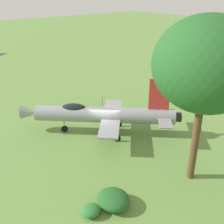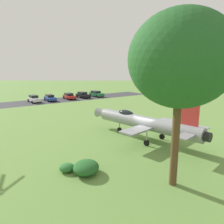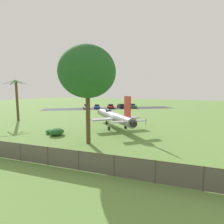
% 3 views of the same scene
% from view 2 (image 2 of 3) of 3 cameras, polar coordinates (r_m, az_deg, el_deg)
% --- Properties ---
extents(ground_plane, '(200.00, 200.00, 0.00)m').
position_cam_2_polar(ground_plane, '(23.60, 8.74, -7.29)').
color(ground_plane, '#668E42').
extents(parking_strip, '(40.65, 32.63, 0.00)m').
position_cam_2_polar(parking_strip, '(53.00, -11.64, 3.37)').
color(parking_strip, '#38383D').
rests_on(parking_strip, ground_plane).
extents(display_jet, '(11.87, 11.60, 5.35)m').
position_cam_2_polar(display_jet, '(23.24, 8.20, -2.62)').
color(display_jet, gray).
rests_on(display_jet, ground_plane).
extents(shade_tree, '(6.32, 6.63, 11.10)m').
position_cam_2_polar(shade_tree, '(13.69, 17.86, 13.09)').
color(shade_tree, brown).
rests_on(shade_tree, ground_plane).
extents(shrub_near_fence, '(1.91, 2.14, 0.95)m').
position_cam_2_polar(shrub_near_fence, '(16.35, -6.93, -14.49)').
color(shrub_near_fence, '#235B26').
rests_on(shrub_near_fence, ground_plane).
extents(shrub_by_tree, '(1.15, 1.11, 0.61)m').
position_cam_2_polar(shrub_by_tree, '(16.95, -12.00, -14.32)').
color(shrub_by_tree, '#2D7033').
rests_on(shrub_by_tree, ground_plane).
extents(info_plaque, '(0.50, 0.66, 1.14)m').
position_cam_2_polar(info_plaque, '(29.08, 14.96, -2.11)').
color(info_plaque, '#333333').
rests_on(info_plaque, ground_plane).
extents(parked_car_green, '(4.40, 4.92, 1.52)m').
position_cam_2_polar(parked_car_green, '(56.58, -4.22, 4.93)').
color(parked_car_green, '#1E6B3D').
rests_on(parked_car_green, ground_plane).
extents(parked_car_black, '(4.26, 4.55, 1.50)m').
position_cam_2_polar(parked_car_black, '(54.70, -7.78, 4.59)').
color(parked_car_black, black).
rests_on(parked_car_black, ground_plane).
extents(parked_car_red, '(3.90, 4.62, 1.47)m').
position_cam_2_polar(parked_car_red, '(53.11, -11.38, 4.23)').
color(parked_car_red, red).
rests_on(parked_car_red, ground_plane).
extents(parked_car_blue, '(3.90, 4.73, 1.43)m').
position_cam_2_polar(parked_car_blue, '(51.43, -16.23, 3.72)').
color(parked_car_blue, '#23429E').
rests_on(parked_car_blue, ground_plane).
extents(parked_car_white, '(4.00, 4.35, 1.56)m').
position_cam_2_polar(parked_car_white, '(50.38, -20.13, 3.36)').
color(parked_car_white, silver).
rests_on(parked_car_white, ground_plane).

